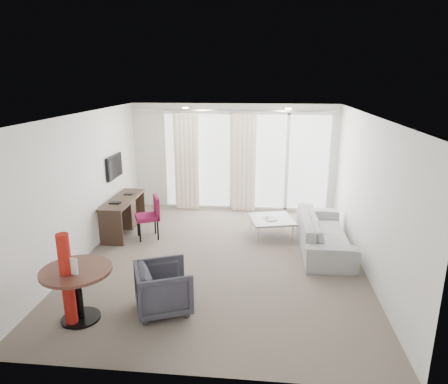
# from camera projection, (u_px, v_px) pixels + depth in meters

# --- Properties ---
(floor) EXTENTS (5.00, 6.00, 0.00)m
(floor) POSITION_uv_depth(u_px,v_px,m) (221.00, 259.00, 7.31)
(floor) COLOR #645A4F
(floor) RESTS_ON ground
(ceiling) EXTENTS (5.00, 6.00, 0.00)m
(ceiling) POSITION_uv_depth(u_px,v_px,m) (220.00, 115.00, 6.59)
(ceiling) COLOR white
(ceiling) RESTS_ON ground
(wall_left) EXTENTS (0.00, 6.00, 2.60)m
(wall_left) POSITION_uv_depth(u_px,v_px,m) (83.00, 187.00, 7.19)
(wall_left) COLOR silver
(wall_left) RESTS_ON ground
(wall_right) EXTENTS (0.00, 6.00, 2.60)m
(wall_right) POSITION_uv_depth(u_px,v_px,m) (368.00, 195.00, 6.71)
(wall_right) COLOR silver
(wall_right) RESTS_ON ground
(wall_front) EXTENTS (5.00, 0.00, 2.60)m
(wall_front) POSITION_uv_depth(u_px,v_px,m) (188.00, 270.00, 4.08)
(wall_front) COLOR silver
(wall_front) RESTS_ON ground
(window_panel) EXTENTS (4.00, 0.02, 2.38)m
(window_panel) POSITION_uv_depth(u_px,v_px,m) (246.00, 162.00, 9.80)
(window_panel) COLOR white
(window_panel) RESTS_ON ground
(window_frame) EXTENTS (4.10, 0.06, 2.44)m
(window_frame) POSITION_uv_depth(u_px,v_px,m) (246.00, 162.00, 9.79)
(window_frame) COLOR white
(window_frame) RESTS_ON ground
(curtain_left) EXTENTS (0.60, 0.20, 2.38)m
(curtain_left) POSITION_uv_depth(u_px,v_px,m) (187.00, 162.00, 9.78)
(curtain_left) COLOR #F1E3C7
(curtain_left) RESTS_ON ground
(curtain_right) EXTENTS (0.60, 0.20, 2.38)m
(curtain_right) POSITION_uv_depth(u_px,v_px,m) (244.00, 163.00, 9.65)
(curtain_right) COLOR #F1E3C7
(curtain_right) RESTS_ON ground
(curtain_track) EXTENTS (4.80, 0.04, 0.04)m
(curtain_track) POSITION_uv_depth(u_px,v_px,m) (234.00, 110.00, 9.33)
(curtain_track) COLOR #B2B2B7
(curtain_track) RESTS_ON ceiling
(downlight_a) EXTENTS (0.12, 0.12, 0.02)m
(downlight_a) POSITION_uv_depth(u_px,v_px,m) (185.00, 108.00, 8.21)
(downlight_a) COLOR #FFE0B2
(downlight_a) RESTS_ON ceiling
(downlight_b) EXTENTS (0.12, 0.12, 0.02)m
(downlight_b) POSITION_uv_depth(u_px,v_px,m) (288.00, 109.00, 8.00)
(downlight_b) COLOR #FFE0B2
(downlight_b) RESTS_ON ceiling
(desk) EXTENTS (0.49, 1.58, 0.74)m
(desk) POSITION_uv_depth(u_px,v_px,m) (124.00, 215.00, 8.49)
(desk) COLOR #34251B
(desk) RESTS_ON floor
(tv) EXTENTS (0.05, 0.80, 0.50)m
(tv) POSITION_uv_depth(u_px,v_px,m) (114.00, 167.00, 8.56)
(tv) COLOR black
(tv) RESTS_ON wall_left
(desk_chair) EXTENTS (0.62, 0.61, 0.88)m
(desk_chair) POSITION_uv_depth(u_px,v_px,m) (147.00, 218.00, 8.14)
(desk_chair) COLOR maroon
(desk_chair) RESTS_ON floor
(round_table) EXTENTS (1.11, 1.11, 0.75)m
(round_table) POSITION_uv_depth(u_px,v_px,m) (79.00, 294.00, 5.39)
(round_table) COLOR #4C281D
(round_table) RESTS_ON floor
(menu_card) EXTENTS (0.13, 0.04, 0.23)m
(menu_card) POSITION_uv_depth(u_px,v_px,m) (74.00, 276.00, 5.16)
(menu_card) COLOR white
(menu_card) RESTS_ON round_table
(red_lamp) EXTENTS (0.32, 0.32, 1.30)m
(red_lamp) POSITION_uv_depth(u_px,v_px,m) (67.00, 280.00, 5.20)
(red_lamp) COLOR #9D1810
(red_lamp) RESTS_ON floor
(tub_armchair) EXTENTS (0.98, 0.97, 0.69)m
(tub_armchair) POSITION_uv_depth(u_px,v_px,m) (163.00, 288.00, 5.61)
(tub_armchair) COLOR #303039
(tub_armchair) RESTS_ON floor
(coffee_table) EXTENTS (1.03, 1.03, 0.38)m
(coffee_table) POSITION_uv_depth(u_px,v_px,m) (271.00, 227.00, 8.32)
(coffee_table) COLOR gray
(coffee_table) RESTS_ON floor
(remote) EXTENTS (0.05, 0.15, 0.02)m
(remote) POSITION_uv_depth(u_px,v_px,m) (267.00, 220.00, 8.26)
(remote) COLOR black
(remote) RESTS_ON coffee_table
(magazine) EXTENTS (0.34, 0.37, 0.02)m
(magazine) POSITION_uv_depth(u_px,v_px,m) (270.00, 220.00, 8.23)
(magazine) COLOR gray
(magazine) RESTS_ON coffee_table
(sofa) EXTENTS (0.88, 2.26, 0.66)m
(sofa) POSITION_uv_depth(u_px,v_px,m) (324.00, 232.00, 7.67)
(sofa) COLOR #979797
(sofa) RESTS_ON floor
(terrace_slab) EXTENTS (5.60, 3.00, 0.12)m
(terrace_slab) POSITION_uv_depth(u_px,v_px,m) (248.00, 194.00, 11.60)
(terrace_slab) COLOR #4D4D50
(terrace_slab) RESTS_ON ground
(rattan_chair_a) EXTENTS (0.60, 0.60, 0.83)m
(rattan_chair_a) POSITION_uv_depth(u_px,v_px,m) (265.00, 184.00, 10.80)
(rattan_chair_a) COLOR brown
(rattan_chair_a) RESTS_ON terrace_slab
(rattan_chair_b) EXTENTS (0.53, 0.53, 0.72)m
(rattan_chair_b) POSITION_uv_depth(u_px,v_px,m) (292.00, 182.00, 11.19)
(rattan_chair_b) COLOR brown
(rattan_chair_b) RESTS_ON terrace_slab
(rattan_table) EXTENTS (0.61, 0.61, 0.50)m
(rattan_table) POSITION_uv_depth(u_px,v_px,m) (276.00, 191.00, 10.70)
(rattan_table) COLOR brown
(rattan_table) RESTS_ON terrace_slab
(balustrade) EXTENTS (5.50, 0.06, 1.05)m
(balustrade) POSITION_uv_depth(u_px,v_px,m) (250.00, 164.00, 12.83)
(balustrade) COLOR #B2B2B7
(balustrade) RESTS_ON terrace_slab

